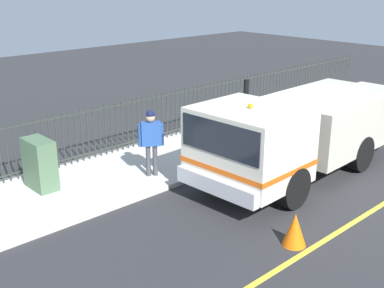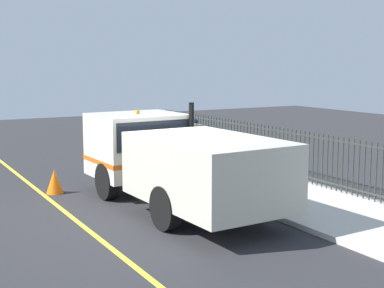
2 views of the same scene
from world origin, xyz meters
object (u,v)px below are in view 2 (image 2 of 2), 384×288
Objects in this scene: work_truck at (170,156)px; utility_cabinet at (190,142)px; worker_standing at (195,140)px; traffic_cone at (55,181)px.

utility_cabinet is (3.48, 5.16, -0.53)m from work_truck.
worker_standing is 2.73m from utility_cabinet.
utility_cabinet is at bearing 23.32° from traffic_cone.
worker_standing reaches higher than traffic_cone.
work_truck reaches higher than worker_standing.
work_truck is at bearing -7.33° from worker_standing.
traffic_cone is at bearing -156.68° from utility_cabinet.
work_truck is 6.25m from utility_cabinet.
utility_cabinet is at bearing 53.95° from work_truck.
traffic_cone is at bearing -57.64° from worker_standing.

